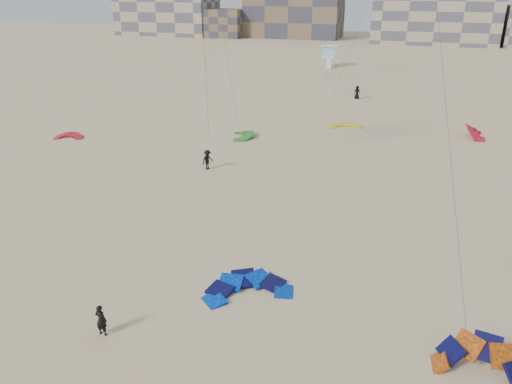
% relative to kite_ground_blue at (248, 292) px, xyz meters
% --- Properties ---
extents(ground, '(320.00, 320.00, 0.00)m').
position_rel_kite_ground_blue_xyz_m(ground, '(-1.29, -1.84, 0.00)').
color(ground, '#C9B687').
rests_on(ground, ground).
extents(kite_ground_blue, '(5.97, 6.05, 1.73)m').
position_rel_kite_ground_blue_xyz_m(kite_ground_blue, '(0.00, 0.00, 0.00)').
color(kite_ground_blue, blue).
rests_on(kite_ground_blue, ground).
extents(kite_ground_orange, '(4.49, 4.52, 3.85)m').
position_rel_kite_ground_blue_xyz_m(kite_ground_orange, '(11.19, -2.67, 0.00)').
color(kite_ground_orange, '#FF6410').
rests_on(kite_ground_orange, ground).
extents(kite_ground_red, '(3.59, 3.74, 1.37)m').
position_rel_kite_ground_blue_xyz_m(kite_ground_red, '(-27.20, 20.91, 0.00)').
color(kite_ground_red, red).
rests_on(kite_ground_red, ground).
extents(kite_ground_green, '(4.75, 4.59, 1.68)m').
position_rel_kite_ground_blue_xyz_m(kite_ground_green, '(-10.02, 27.07, 0.00)').
color(kite_ground_green, '#3D902A').
rests_on(kite_ground_green, ground).
extents(kite_ground_red_far, '(3.90, 3.79, 3.61)m').
position_rel_kite_ground_blue_xyz_m(kite_ground_red_far, '(13.41, 34.63, 0.00)').
color(kite_ground_red_far, red).
rests_on(kite_ground_red_far, ground).
extents(kite_ground_yellow, '(4.45, 4.58, 0.74)m').
position_rel_kite_ground_blue_xyz_m(kite_ground_yellow, '(-0.34, 34.41, 0.00)').
color(kite_ground_yellow, gold).
rests_on(kite_ground_yellow, ground).
extents(kitesurfer_main, '(0.59, 0.40, 1.59)m').
position_rel_kite_ground_blue_xyz_m(kitesurfer_main, '(-5.23, -5.37, 0.79)').
color(kitesurfer_main, black).
rests_on(kitesurfer_main, ground).
extents(kitesurfer_c, '(1.06, 1.29, 1.74)m').
position_rel_kite_ground_blue_xyz_m(kitesurfer_c, '(-9.49, 16.67, 0.87)').
color(kitesurfer_c, black).
rests_on(kitesurfer_c, ground).
extents(kitesurfer_e, '(0.98, 0.72, 1.84)m').
position_rel_kite_ground_blue_xyz_m(kitesurfer_e, '(-1.08, 49.89, 0.92)').
color(kitesurfer_e, black).
rests_on(kitesurfer_e, ground).
extents(lifeguard_tower_far, '(3.33, 5.80, 4.05)m').
position_rel_kite_ground_blue_xyz_m(lifeguard_tower_far, '(-10.38, 77.72, 2.01)').
color(lifeguard_tower_far, white).
rests_on(lifeguard_tower_far, ground).
extents(condo_west_a, '(30.00, 15.00, 14.00)m').
position_rel_kite_ground_blue_xyz_m(condo_west_a, '(-71.29, 128.16, 7.00)').
color(condo_west_a, tan).
rests_on(condo_west_a, ground).
extents(condo_west_b, '(28.00, 14.00, 18.00)m').
position_rel_kite_ground_blue_xyz_m(condo_west_b, '(-31.29, 132.16, 9.00)').
color(condo_west_b, brown).
rests_on(condo_west_b, ground).
extents(condo_mid, '(32.00, 16.00, 12.00)m').
position_rel_kite_ground_blue_xyz_m(condo_mid, '(8.71, 128.16, 6.00)').
color(condo_mid, tan).
rests_on(condo_mid, ground).
extents(condo_fill_left, '(12.00, 10.00, 8.00)m').
position_rel_kite_ground_blue_xyz_m(condo_fill_left, '(-51.29, 126.16, 4.00)').
color(condo_fill_left, brown).
rests_on(condo_fill_left, ground).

